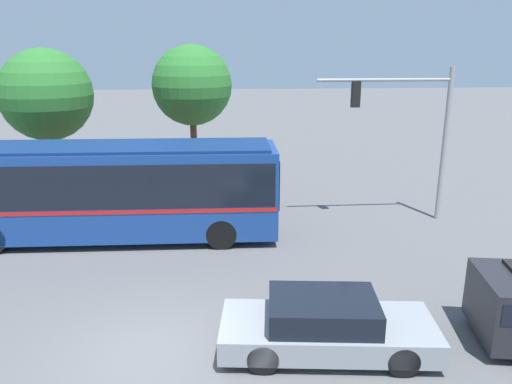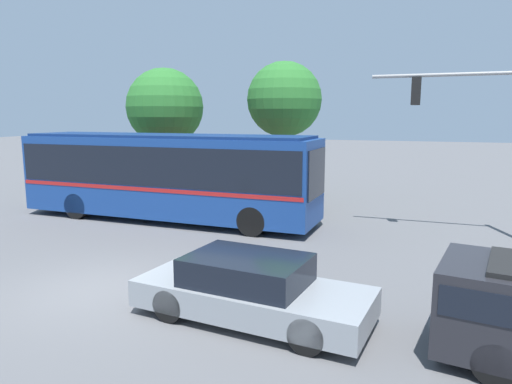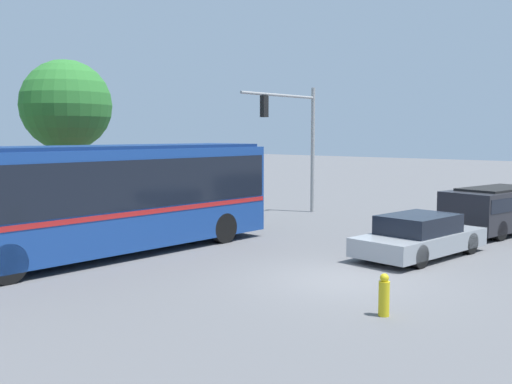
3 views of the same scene
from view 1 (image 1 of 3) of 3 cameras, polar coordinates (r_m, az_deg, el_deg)
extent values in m
plane|color=#5B5B5E|center=(11.56, -12.23, -17.65)|extent=(140.00, 140.00, 0.00)
cube|color=navy|center=(17.56, -17.05, 0.14)|extent=(11.68, 2.79, 2.92)
cube|color=black|center=(17.44, -17.18, 1.62)|extent=(11.45, 2.83, 1.40)
cube|color=#B21E1E|center=(17.66, -16.96, -0.95)|extent=(11.56, 2.82, 0.14)
cube|color=black|center=(17.02, 2.29, 1.59)|extent=(0.10, 2.19, 1.64)
cube|color=navy|center=(17.22, -17.47, 4.97)|extent=(11.21, 2.57, 0.10)
cylinder|color=black|center=(18.49, -3.92, -2.28)|extent=(1.01, 0.32, 1.00)
cylinder|color=black|center=(16.35, -4.00, -4.82)|extent=(1.01, 0.32, 1.00)
cylinder|color=black|center=(19.99, -25.45, -2.44)|extent=(1.01, 0.32, 1.00)
cube|color=gray|center=(11.29, 8.19, -15.61)|extent=(4.78, 2.32, 0.53)
cube|color=black|center=(11.00, 7.69, -13.24)|extent=(2.46, 1.86, 0.54)
cylinder|color=black|center=(12.28, 14.58, -13.82)|extent=(0.68, 0.29, 0.66)
cylinder|color=black|center=(10.94, 16.50, -18.07)|extent=(0.68, 0.29, 0.66)
cylinder|color=black|center=(11.98, 0.93, -14.06)|extent=(0.68, 0.29, 0.66)
cylinder|color=black|center=(10.60, 0.81, -18.54)|extent=(0.68, 0.29, 0.66)
cylinder|color=black|center=(13.59, 26.50, -11.96)|extent=(0.71, 0.37, 0.68)
cylinder|color=gray|center=(19.81, 20.78, 5.00)|extent=(0.18, 0.18, 5.71)
cylinder|color=gray|center=(18.61, 14.56, 12.33)|extent=(4.88, 0.12, 0.12)
cube|color=black|center=(18.35, 11.37, 10.91)|extent=(0.30, 0.22, 0.90)
cylinder|color=red|center=(18.44, 11.32, 11.87)|extent=(0.18, 0.02, 0.18)
cylinder|color=yellow|center=(18.47, 11.27, 10.95)|extent=(0.18, 0.02, 0.18)
cylinder|color=green|center=(18.50, 11.22, 10.02)|extent=(0.18, 0.02, 0.18)
cube|color=#286028|center=(21.34, -13.17, -0.27)|extent=(7.94, 1.19, 0.90)
cube|color=#CC3351|center=(21.16, -13.28, 1.43)|extent=(7.78, 1.13, 0.40)
cylinder|color=brown|center=(23.81, -22.16, 3.27)|extent=(0.25, 0.25, 3.00)
sphere|color=#2D752D|center=(23.38, -22.93, 10.22)|extent=(3.91, 3.91, 3.91)
cylinder|color=brown|center=(23.22, -7.09, 4.62)|extent=(0.30, 0.30, 3.45)
sphere|color=#2D752D|center=(22.81, -7.36, 12.04)|extent=(3.56, 3.56, 3.56)
camera|label=2|loc=(5.96, 65.47, -18.19)|focal=32.26mm
camera|label=3|loc=(14.21, -84.08, -10.06)|focal=41.27mm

